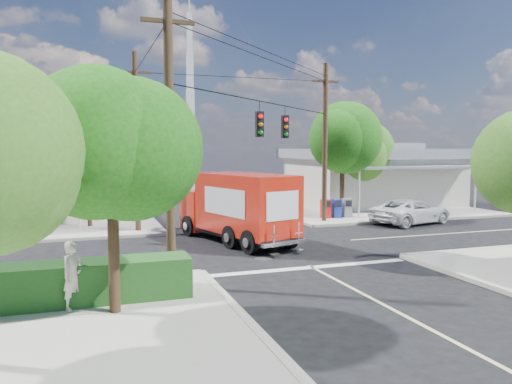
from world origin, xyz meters
name	(u,v)px	position (x,y,z in m)	size (l,w,h in m)	color
ground	(271,245)	(0.00, 0.00, 0.00)	(120.00, 120.00, 0.00)	black
sidewalk_ne	(360,207)	(10.88, 10.88, 0.07)	(14.12, 14.12, 0.14)	#A8A398
sidewalk_nw	(28,221)	(-10.88, 10.88, 0.07)	(14.12, 14.12, 0.14)	#A8A398
road_markings	(283,252)	(0.00, -1.47, 0.01)	(32.00, 32.00, 0.01)	beige
building_ne	(372,175)	(12.50, 11.97, 2.32)	(11.80, 10.20, 4.50)	beige
building_nw	(9,183)	(-12.00, 12.46, 2.22)	(10.80, 10.20, 4.30)	beige
radio_tower	(191,131)	(0.50, 20.00, 5.64)	(0.80, 0.80, 17.00)	silver
tree_sw_front	(112,146)	(-6.99, -7.54, 4.33)	(3.88, 3.78, 6.03)	#422D1C
tree_ne_front	(343,140)	(7.21, 6.76, 4.77)	(4.21, 4.14, 6.66)	#422D1C
tree_ne_back	(362,150)	(9.81, 8.96, 4.19)	(3.77, 3.66, 5.82)	#422D1C
palm_nw_front	(87,134)	(-7.50, 7.50, 5.04)	(3.01, 3.08, 5.59)	#422D1C
palm_nw_back	(49,141)	(-9.50, 9.00, 4.67)	(3.01, 3.08, 5.19)	#422D1C
utility_poles	(226,139)	(-1.58, 1.60, 4.67)	(12.00, 10.68, 9.00)	#473321
picket_fence	(82,275)	(-7.80, -5.60, 0.68)	(5.94, 0.06, 1.00)	silver
hedge_sw	(74,283)	(-8.00, -6.40, 0.69)	(6.20, 1.20, 1.10)	#194616
vending_boxes	(336,208)	(6.50, 6.20, 0.69)	(1.90, 0.50, 1.10)	red
delivery_truck	(238,207)	(-1.15, 1.21, 1.60)	(4.11, 7.56, 3.14)	black
parked_car	(411,211)	(9.77, 3.41, 0.70)	(2.33, 5.04, 1.40)	silver
pedestrian	(73,275)	(-7.99, -6.95, 1.02)	(0.65, 0.42, 1.77)	beige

